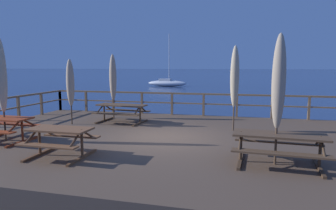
{
  "coord_description": "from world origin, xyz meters",
  "views": [
    {
      "loc": [
        2.54,
        -9.52,
        3.03
      ],
      "look_at": [
        0.0,
        0.72,
        1.65
      ],
      "focal_mm": 32.01,
      "sensor_mm": 36.0,
      "label": 1
    }
  ],
  "objects": [
    {
      "name": "patio_umbrella_tall_mid_right",
      "position": [
        -4.78,
        -1.67,
        2.73
      ],
      "size": [
        0.32,
        0.32,
        3.26
      ],
      "color": "#4C3828",
      "rests_on": "wooden_deck"
    },
    {
      "name": "patio_umbrella_tall_mid_left",
      "position": [
        -4.22,
        1.3,
        2.35
      ],
      "size": [
        0.32,
        0.32,
        2.66
      ],
      "color": "#4C3828",
      "rests_on": "wooden_deck"
    },
    {
      "name": "railing_waterside_far",
      "position": [
        -0.0,
        4.68,
        1.39
      ],
      "size": [
        14.1,
        0.1,
        1.09
      ],
      "color": "brown",
      "rests_on": "wooden_deck"
    },
    {
      "name": "picnic_table_front_left",
      "position": [
        3.45,
        -2.09,
        1.22
      ],
      "size": [
        2.23,
        1.53,
        0.78
      ],
      "color": "brown",
      "rests_on": "wooden_deck"
    },
    {
      "name": "patio_umbrella_tall_back_left",
      "position": [
        -3.17,
        3.12,
        2.51
      ],
      "size": [
        0.32,
        0.32,
        2.91
      ],
      "color": "#4C3828",
      "rests_on": "wooden_deck"
    },
    {
      "name": "wooden_deck",
      "position": [
        0.0,
        0.0,
        0.33
      ],
      "size": [
        14.3,
        9.66,
        0.65
      ],
      "primitive_type": "cube",
      "color": "brown",
      "rests_on": "ground"
    },
    {
      "name": "picnic_table_mid_centre",
      "position": [
        -2.05,
        -2.76,
        1.2
      ],
      "size": [
        1.63,
        1.41,
        0.78
      ],
      "color": "brown",
      "rests_on": "wooden_deck"
    },
    {
      "name": "ground_plane",
      "position": [
        0.0,
        0.0,
        0.0
      ],
      "size": [
        600.0,
        600.0,
        0.0
      ],
      "primitive_type": "plane",
      "color": "navy"
    },
    {
      "name": "picnic_table_front_right",
      "position": [
        -2.38,
        2.17,
        1.22
      ],
      "size": [
        2.2,
        1.6,
        0.78
      ],
      "color": "brown",
      "rests_on": "wooden_deck"
    },
    {
      "name": "patio_umbrella_short_mid",
      "position": [
        2.27,
        1.65,
        2.63
      ],
      "size": [
        0.32,
        0.32,
        3.12
      ],
      "color": "#4C3828",
      "rests_on": "wooden_deck"
    },
    {
      "name": "picnic_table_mid_left",
      "position": [
        -4.79,
        -1.73,
        1.21
      ],
      "size": [
        1.86,
        1.46,
        0.78
      ],
      "color": "#993819",
      "rests_on": "wooden_deck"
    },
    {
      "name": "patio_umbrella_short_front",
      "position": [
        3.37,
        -2.06,
        2.65
      ],
      "size": [
        0.32,
        0.32,
        3.14
      ],
      "color": "#4C3828",
      "rests_on": "wooden_deck"
    },
    {
      "name": "sailboat_distant",
      "position": [
        -8.43,
        34.18,
        0.51
      ],
      "size": [
        6.1,
        2.09,
        7.72
      ],
      "color": "silver",
      "rests_on": "ground"
    }
  ]
}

